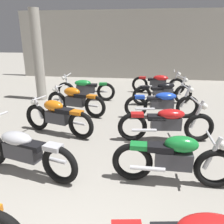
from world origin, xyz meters
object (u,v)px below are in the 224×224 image
(motorcycle_left_row_4, at_px, (85,88))
(motorcycle_right_row_2, at_px, (167,123))
(motorcycle_left_row_3, at_px, (75,100))
(motorcycle_right_row_1, at_px, (174,158))
(motorcycle_left_row_2, at_px, (57,116))
(motorcycle_right_row_3, at_px, (162,103))
(motorcycle_right_row_5, at_px, (158,83))
(motorcycle_right_row_4, at_px, (163,92))
(support_pillar, at_px, (38,56))
(motorcycle_left_row_1, at_px, (22,150))

(motorcycle_left_row_4, bearing_deg, motorcycle_right_row_2, -49.44)
(motorcycle_left_row_3, bearing_deg, motorcycle_left_row_4, 93.83)
(motorcycle_right_row_1, bearing_deg, motorcycle_left_row_3, 129.66)
(motorcycle_left_row_3, xyz_separation_m, motorcycle_right_row_1, (2.56, -3.08, 0.00))
(motorcycle_left_row_2, bearing_deg, motorcycle_right_row_3, 30.73)
(motorcycle_left_row_2, bearing_deg, motorcycle_left_row_3, 89.59)
(motorcycle_left_row_2, bearing_deg, motorcycle_right_row_1, -32.73)
(motorcycle_right_row_1, xyz_separation_m, motorcycle_right_row_5, (0.05, 6.22, -0.01))
(motorcycle_left_row_2, xyz_separation_m, motorcycle_right_row_1, (2.57, -1.65, 0.00))
(motorcycle_right_row_1, relative_size, motorcycle_right_row_3, 0.91)
(motorcycle_right_row_4, bearing_deg, motorcycle_right_row_1, -91.83)
(support_pillar, xyz_separation_m, motorcycle_right_row_2, (4.35, -3.04, -1.15))
(motorcycle_left_row_1, bearing_deg, motorcycle_left_row_3, 90.19)
(motorcycle_left_row_4, bearing_deg, motorcycle_right_row_5, 28.51)
(motorcycle_left_row_1, distance_m, motorcycle_left_row_3, 3.14)
(support_pillar, bearing_deg, motorcycle_left_row_1, -69.11)
(motorcycle_left_row_2, height_order, motorcycle_right_row_5, motorcycle_right_row_5)
(support_pillar, relative_size, motorcycle_right_row_2, 1.48)
(motorcycle_left_row_3, bearing_deg, motorcycle_left_row_2, -90.41)
(support_pillar, distance_m, motorcycle_left_row_1, 5.17)
(motorcycle_right_row_1, distance_m, motorcycle_right_row_5, 6.22)
(motorcycle_left_row_2, distance_m, motorcycle_right_row_2, 2.58)
(motorcycle_left_row_1, distance_m, motorcycle_left_row_2, 1.71)
(motorcycle_left_row_4, distance_m, motorcycle_right_row_5, 3.09)
(motorcycle_left_row_4, relative_size, motorcycle_right_row_5, 1.00)
(support_pillar, bearing_deg, motorcycle_right_row_2, -34.91)
(support_pillar, relative_size, motorcycle_left_row_3, 1.65)
(motorcycle_left_row_1, bearing_deg, motorcycle_right_row_5, 67.51)
(motorcycle_left_row_2, bearing_deg, motorcycle_left_row_1, -89.30)
(motorcycle_left_row_3, bearing_deg, motorcycle_right_row_2, -29.83)
(motorcycle_right_row_3, distance_m, motorcycle_right_row_5, 3.03)
(motorcycle_right_row_3, bearing_deg, support_pillar, 161.48)
(motorcycle_right_row_3, bearing_deg, motorcycle_left_row_2, -149.27)
(motorcycle_left_row_2, relative_size, motorcycle_right_row_2, 0.89)
(motorcycle_left_row_4, distance_m, motorcycle_right_row_1, 5.44)
(support_pillar, distance_m, motorcycle_left_row_4, 2.03)
(motorcycle_left_row_3, bearing_deg, motorcycle_right_row_4, 29.87)
(motorcycle_left_row_1, xyz_separation_m, motorcycle_right_row_1, (2.54, 0.06, 0.01))
(motorcycle_right_row_2, distance_m, motorcycle_right_row_4, 3.03)
(motorcycle_left_row_1, bearing_deg, motorcycle_right_row_4, 60.15)
(motorcycle_left_row_1, height_order, motorcycle_left_row_4, same)
(motorcycle_right_row_2, bearing_deg, motorcycle_right_row_5, 89.50)
(support_pillar, distance_m, motorcycle_right_row_5, 4.80)
(motorcycle_left_row_3, xyz_separation_m, motorcycle_right_row_4, (2.70, 1.55, -0.01))
(motorcycle_left_row_2, height_order, motorcycle_left_row_3, same)
(motorcycle_right_row_2, relative_size, motorcycle_right_row_4, 1.02)
(motorcycle_left_row_2, distance_m, motorcycle_right_row_4, 4.03)
(motorcycle_right_row_4, bearing_deg, motorcycle_left_row_3, -150.13)
(motorcycle_left_row_1, relative_size, motorcycle_right_row_1, 1.08)
(motorcycle_left_row_3, bearing_deg, motorcycle_right_row_1, -50.34)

